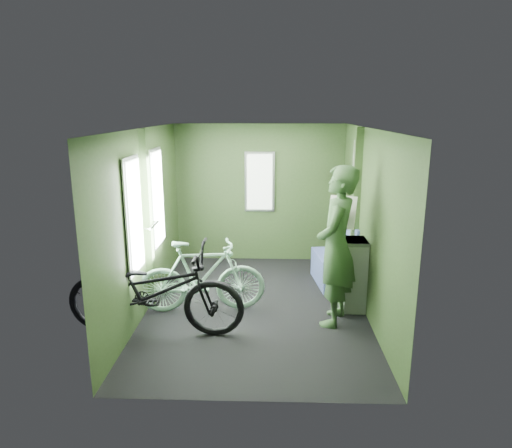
% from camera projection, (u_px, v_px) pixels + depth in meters
% --- Properties ---
extents(room, '(4.00, 4.02, 2.31)m').
position_uv_depth(room, '(253.00, 199.00, 5.68)').
color(room, black).
rests_on(room, ground).
extents(bicycle_black, '(2.07, 0.89, 1.13)m').
position_uv_depth(bicycle_black, '(157.00, 334.00, 5.28)').
color(bicycle_black, black).
rests_on(bicycle_black, ground).
extents(bicycle_mint, '(1.67, 0.77, 1.02)m').
position_uv_depth(bicycle_mint, '(202.00, 312.00, 5.84)').
color(bicycle_mint, '#83B999').
rests_on(bicycle_mint, ground).
extents(passenger, '(0.66, 0.84, 1.91)m').
position_uv_depth(passenger, '(336.00, 246.00, 5.35)').
color(passenger, '#304E2A').
rests_on(passenger, ground).
extents(waste_box, '(0.27, 0.38, 0.93)m').
position_uv_depth(waste_box, '(354.00, 275.00, 5.84)').
color(waste_box, gray).
rests_on(waste_box, ground).
extents(bench_seat, '(0.59, 0.93, 0.92)m').
position_uv_depth(bench_seat, '(335.00, 266.00, 6.75)').
color(bench_seat, navy).
rests_on(bench_seat, ground).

